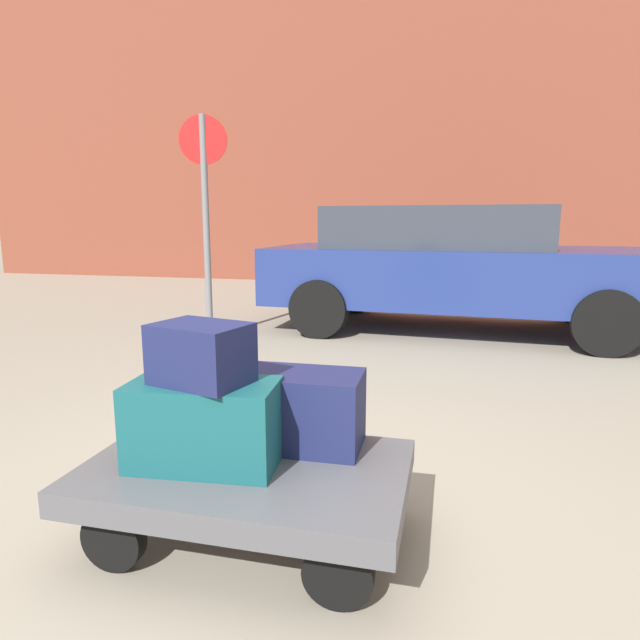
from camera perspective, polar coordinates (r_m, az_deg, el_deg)
name	(u,v)px	position (r m, az deg, el deg)	size (l,w,h in m)	color
ground_plane	(248,543)	(2.34, -7.56, -22.32)	(60.00, 60.00, 0.00)	gray
building_facade_brick	(529,61)	(12.12, 21.18, 24.16)	(24.00, 1.20, 8.55)	brown
luggage_cart	(247,481)	(2.21, -7.73, -16.45)	(1.23, 0.77, 0.34)	#4C4C51
duffel_bag_teal_rear_right	(204,424)	(2.13, -12.13, -10.68)	(0.56, 0.29, 0.33)	#144C51
duffel_bag_navy_front_left	(285,408)	(2.28, -3.69, -9.26)	(0.64, 0.29, 0.31)	#191E47
duffel_bag_navy_topmost_pile	(201,354)	(2.05, -12.43, -3.47)	(0.34, 0.25, 0.22)	#191E47
parked_car	(453,265)	(6.45, 13.85, 5.65)	(4.39, 2.11, 1.42)	navy
bollard_kerb_near	(576,289)	(8.74, 25.41, 3.00)	(0.20, 0.20, 0.58)	#383838
no_parking_sign	(205,203)	(5.92, -12.00, 11.97)	(0.49, 0.13, 2.33)	slate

